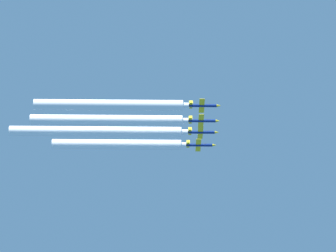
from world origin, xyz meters
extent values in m
cylinder|color=navy|center=(-11.87, 0.07, 197.41)|extent=(1.10, 9.53, 1.10)
cone|color=yellow|center=(-11.87, 5.64, 197.41)|extent=(1.05, 1.61, 1.05)
ellipsoid|color=#332D14|center=(-11.87, 2.16, 197.87)|extent=(0.61, 2.21, 0.50)
cube|color=yellow|center=(-11.87, -0.41, 197.32)|extent=(8.03, 1.91, 0.12)
cube|color=yellow|center=(-11.87, -4.26, 197.41)|extent=(3.41, 1.10, 0.12)
cube|color=yellow|center=(-11.87, -4.18, 198.81)|extent=(0.10, 1.30, 1.71)
cylinder|color=black|center=(-11.87, -4.95, 197.41)|extent=(0.83, 0.60, 0.83)
cylinder|color=navy|center=(-3.40, 0.50, 197.19)|extent=(1.10, 9.53, 1.10)
cone|color=yellow|center=(-3.40, 6.07, 197.19)|extent=(1.05, 1.61, 1.05)
ellipsoid|color=#332D14|center=(-3.40, 2.60, 197.66)|extent=(0.61, 2.21, 0.50)
cube|color=yellow|center=(-3.40, 0.03, 197.10)|extent=(8.03, 1.91, 0.12)
cube|color=yellow|center=(-3.40, -3.82, 197.19)|extent=(3.41, 1.10, 0.12)
cube|color=yellow|center=(-3.40, -3.74, 198.59)|extent=(0.10, 1.30, 1.71)
cylinder|color=black|center=(-3.40, -4.51, 197.19)|extent=(0.83, 0.60, 0.83)
cylinder|color=navy|center=(3.67, 0.43, 197.15)|extent=(1.10, 9.53, 1.10)
cone|color=yellow|center=(3.67, 6.00, 197.15)|extent=(1.05, 1.61, 1.05)
ellipsoid|color=#332D14|center=(3.67, 2.53, 197.62)|extent=(0.61, 2.21, 0.50)
cube|color=yellow|center=(3.67, -0.04, 197.06)|extent=(8.03, 1.91, 0.12)
cube|color=yellow|center=(3.67, -3.89, 197.15)|extent=(3.41, 1.10, 0.12)
cube|color=yellow|center=(3.67, -3.81, 198.55)|extent=(0.10, 1.30, 1.71)
cylinder|color=black|center=(3.67, -4.58, 197.15)|extent=(0.83, 0.60, 0.83)
cylinder|color=navy|center=(12.29, 0.34, 197.42)|extent=(1.10, 9.53, 1.10)
cone|color=yellow|center=(12.29, 5.91, 197.42)|extent=(1.05, 1.61, 1.05)
ellipsoid|color=#332D14|center=(12.29, 2.43, 197.89)|extent=(0.61, 2.21, 0.50)
cube|color=yellow|center=(12.29, -0.14, 197.34)|extent=(8.03, 1.91, 0.12)
cube|color=yellow|center=(12.29, -3.99, 197.42)|extent=(3.41, 1.10, 0.12)
cube|color=yellow|center=(12.29, -3.91, 198.83)|extent=(0.10, 1.30, 1.71)
cylinder|color=black|center=(12.29, -4.68, 197.42)|extent=(0.83, 0.60, 0.83)
cylinder|color=white|center=(-11.87, -25.98, 197.41)|extent=(1.97, 41.97, 1.97)
cylinder|color=white|center=(-11.87, -31.02, 197.41)|extent=(3.74, 48.26, 3.74)
cylinder|color=white|center=(-3.40, -31.94, 197.19)|extent=(1.97, 54.76, 1.97)
cylinder|color=white|center=(-3.40, -38.51, 197.19)|extent=(3.74, 62.97, 3.74)
cylinder|color=white|center=(3.67, -28.48, 197.15)|extent=(1.97, 47.69, 1.97)
cylinder|color=white|center=(3.67, -34.20, 197.15)|extent=(3.74, 54.84, 3.74)
cylinder|color=white|center=(12.29, -27.60, 197.42)|extent=(1.97, 45.75, 1.97)
cylinder|color=white|center=(12.29, -33.09, 197.42)|extent=(3.74, 52.61, 3.74)
camera|label=1|loc=(263.61, -15.01, 2.79)|focal=96.38mm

